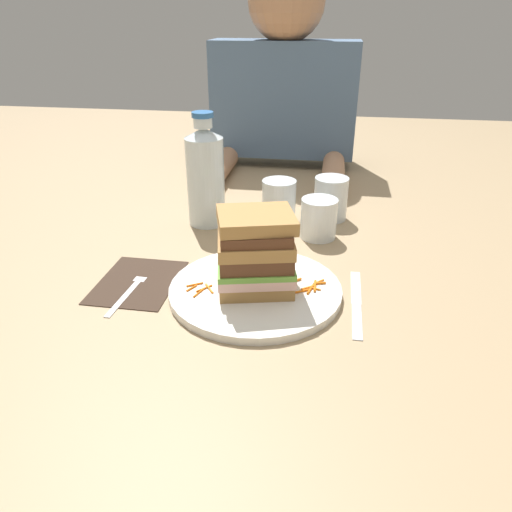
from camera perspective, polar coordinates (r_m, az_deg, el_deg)
The scene contains 24 objects.
ground_plane at distance 0.81m, azimuth 0.25°, elevation -3.39°, with size 3.00×3.00×0.00m, color #9E8460.
main_plate at distance 0.79m, azimuth -0.34°, elevation -4.01°, with size 0.28×0.28×0.01m, color white.
sandwich at distance 0.75m, azimuth -0.33°, elevation 0.47°, with size 0.14×0.13×0.13m.
carrot_shred_0 at distance 0.78m, azimuth -5.55°, elevation -3.84°, with size 0.00×0.00×0.03m, color orange.
carrot_shred_1 at distance 0.78m, azimuth -7.62°, elevation -3.77°, with size 0.00×0.00×0.02m, color orange.
carrot_shred_2 at distance 0.77m, azimuth -6.80°, elevation -4.35°, with size 0.00×0.00×0.03m, color orange.
carrot_shred_3 at distance 0.79m, azimuth -7.25°, elevation -3.36°, with size 0.00×0.00×0.03m, color orange.
carrot_shred_4 at distance 0.78m, azimuth -6.15°, elevation -3.83°, with size 0.00×0.00×0.03m, color orange.
carrot_shred_5 at distance 0.79m, azimuth 4.44°, elevation -3.05°, with size 0.00×0.00×0.03m, color orange.
carrot_shred_6 at distance 0.77m, azimuth 5.58°, elevation -4.13°, with size 0.00×0.00×0.03m, color orange.
carrot_shred_7 at distance 0.79m, azimuth 6.99°, elevation -3.54°, with size 0.00×0.00×0.03m, color orange.
carrot_shred_8 at distance 0.80m, azimuth 7.45°, elevation -3.08°, with size 0.00×0.00×0.02m, color orange.
carrot_shred_9 at distance 0.78m, azimuth 6.45°, elevation -3.92°, with size 0.00×0.00×0.03m, color orange.
carrot_shred_10 at distance 0.78m, azimuth 6.97°, elevation -3.85°, with size 0.00×0.00×0.02m, color orange.
carrot_shred_11 at distance 0.78m, azimuth 6.13°, elevation -3.75°, with size 0.00×0.00×0.02m, color orange.
carrot_shred_12 at distance 0.79m, azimuth 7.53°, elevation -3.21°, with size 0.00×0.00×0.02m, color orange.
napkin_dark at distance 0.84m, azimuth -13.78°, elevation -2.93°, with size 0.13×0.17×0.00m, color #38281E.
fork at distance 0.83m, azimuth -14.46°, elevation -3.49°, with size 0.03×0.17×0.00m.
knife at distance 0.78m, azimuth 11.80°, elevation -5.58°, with size 0.02×0.20×0.00m.
juice_glass at distance 0.98m, azimuth 7.42°, elevation 4.29°, with size 0.07×0.07×0.08m.
water_bottle at distance 1.02m, azimuth -6.00°, elevation 9.47°, with size 0.08×0.08×0.24m.
empty_tumbler_0 at distance 1.07m, azimuth 8.82°, elevation 6.74°, with size 0.07×0.07×0.09m, color silver.
empty_tumbler_1 at distance 1.06m, azimuth 2.87°, elevation 6.67°, with size 0.07×0.07×0.09m, color silver.
diner_across at distance 1.43m, azimuth 3.33°, elevation 20.48°, with size 0.41×0.42×0.54m.
Camera 1 is at (0.11, -0.69, 0.41)m, focal length 33.83 mm.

